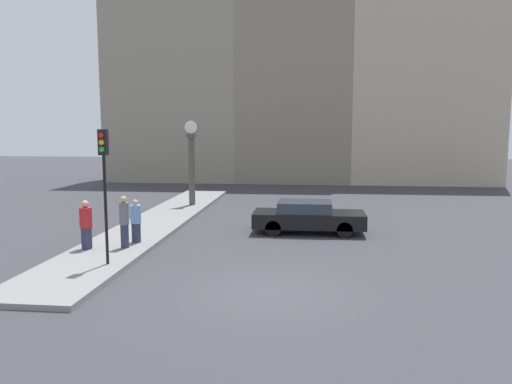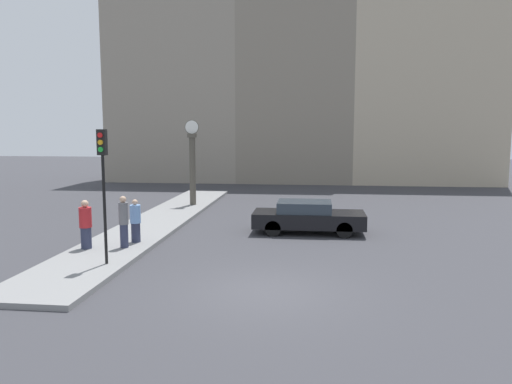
% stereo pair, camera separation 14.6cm
% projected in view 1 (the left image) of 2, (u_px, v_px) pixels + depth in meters
% --- Properties ---
extents(ground_plane, '(120.00, 120.00, 0.00)m').
position_uv_depth(ground_plane, '(267.00, 292.00, 13.04)').
color(ground_plane, '#38383D').
extents(sidewalk_corner, '(2.64, 21.55, 0.16)m').
position_uv_depth(sidewalk_corner, '(157.00, 222.00, 22.30)').
color(sidewalk_corner, gray).
rests_on(sidewalk_corner, ground_plane).
extents(building_row, '(30.42, 5.00, 15.99)m').
position_uv_depth(building_row, '(294.00, 87.00, 39.33)').
color(building_row, gray).
rests_on(building_row, ground_plane).
extents(sedan_car, '(4.50, 1.81, 1.30)m').
position_uv_depth(sedan_car, '(308.00, 217.00, 20.31)').
color(sedan_car, black).
rests_on(sedan_car, ground_plane).
extents(traffic_light_near, '(0.26, 0.24, 4.06)m').
position_uv_depth(traffic_light_near, '(104.00, 169.00, 14.76)').
color(traffic_light_near, black).
rests_on(traffic_light_near, sidewalk_corner).
extents(street_clock, '(0.76, 0.43, 4.54)m').
position_uv_depth(street_clock, '(192.00, 164.00, 26.63)').
color(street_clock, '#4C473D').
rests_on(street_clock, sidewalk_corner).
extents(pedestrian_red_top, '(0.42, 0.42, 1.67)m').
position_uv_depth(pedestrian_red_top, '(86.00, 225.00, 16.93)').
color(pedestrian_red_top, '#2D334C').
rests_on(pedestrian_red_top, sidewalk_corner).
extents(pedestrian_grey_jacket, '(0.33, 0.33, 1.79)m').
position_uv_depth(pedestrian_grey_jacket, '(124.00, 222.00, 17.07)').
color(pedestrian_grey_jacket, '#2D334C').
rests_on(pedestrian_grey_jacket, sidewalk_corner).
extents(pedestrian_blue_stripe, '(0.38, 0.38, 1.56)m').
position_uv_depth(pedestrian_blue_stripe, '(136.00, 221.00, 17.92)').
color(pedestrian_blue_stripe, '#2D334C').
rests_on(pedestrian_blue_stripe, sidewalk_corner).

